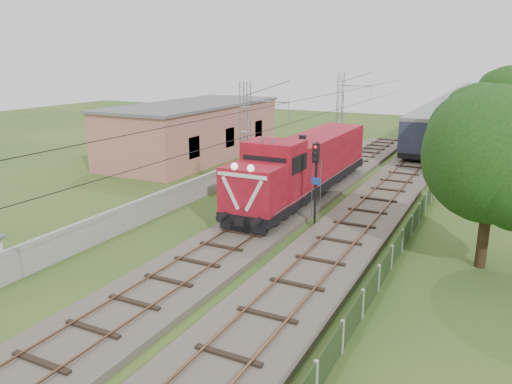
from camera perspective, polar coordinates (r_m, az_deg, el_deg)
The scene contains 13 objects.
ground at distance 22.36m, azimuth -8.92°, elevation -10.11°, with size 140.00×140.00×0.00m, color #284D1C.
track_main at distance 27.81m, azimuth -0.54°, elevation -4.35°, with size 4.20×70.00×0.45m.
track_side at distance 38.11m, azimuth 15.30°, elevation 0.52°, with size 4.20×80.00×0.45m.
catenary at distance 32.46m, azimuth -1.14°, elevation 5.55°, with size 3.31×70.00×8.00m.
boundary_wall at distance 34.92m, azimuth -6.27°, elevation 0.62°, with size 0.25×40.00×1.50m, color #9E9E99.
station_building at distance 48.99m, azimuth -7.08°, elevation 7.04°, with size 8.40×20.40×5.22m.
fence at distance 21.61m, azimuth 13.79°, elevation -9.56°, with size 0.12×32.00×1.20m.
locomotive at distance 34.22m, azimuth 5.58°, elevation 3.13°, with size 3.22×18.39×4.67m.
coach_rake at distance 80.81m, azimuth 21.97°, elevation 9.23°, with size 3.14×70.09×3.63m.
signal_post at distance 27.94m, azimuth 6.85°, elevation 2.53°, with size 0.55×0.43×4.96m.
tree_a at distance 24.37m, azimuth 25.68°, elevation 3.66°, with size 6.48×6.17×8.40m.
tree_c at distance 41.64m, azimuth 24.36°, elevation 7.39°, with size 5.93×5.65×7.69m.
tree_d at distance 57.94m, azimuth 27.00°, elevation 9.55°, with size 6.70×6.38×8.69m.
Camera 1 is at (12.03, -16.28, 9.49)m, focal length 35.00 mm.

